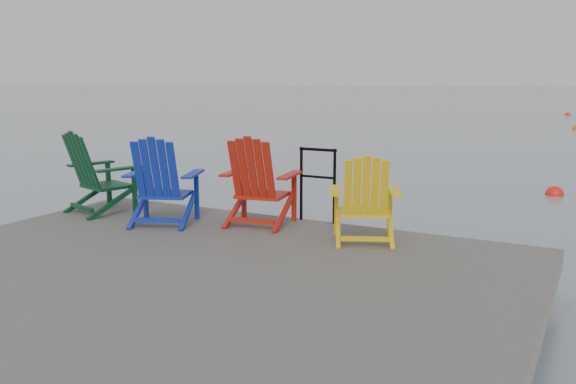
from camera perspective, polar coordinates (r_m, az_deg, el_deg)
The scene contains 10 objects.
ground at distance 5.71m, azimuth -10.39°, elevation -12.40°, with size 400.00×400.00×0.00m, color gray.
dock at distance 5.58m, azimuth -10.51°, elevation -9.11°, with size 6.00×5.00×1.40m.
handrail at distance 7.32m, azimuth 2.79°, elevation 1.35°, with size 0.48×0.04×0.90m.
chair_green at distance 8.19m, azimuth -17.46°, elevation 1.73°, with size 0.97×0.92×1.04m.
chair_blue at distance 7.33m, azimuth -11.74°, elevation 1.01°, with size 1.00×0.96×1.04m.
chair_red at distance 7.15m, azimuth -2.79°, elevation 1.02°, with size 0.92×0.87×1.05m.
chair_yellow at distance 6.43m, azimuth 7.20°, elevation -0.63°, with size 0.91×0.87×0.93m.
buoy_a at distance 12.86m, azimuth 23.66°, elevation -0.25°, with size 0.35×0.35×0.35m, color red.
buoy_b at distance 30.25m, azimuth 25.35°, elevation 5.33°, with size 0.35×0.35×0.35m, color #EC430D.
buoy_d at distance 41.76m, azimuth 24.69°, elevation 6.54°, with size 0.36×0.36×0.36m, color red.
Camera 1 is at (3.30, -4.10, 2.21)m, focal length 38.00 mm.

